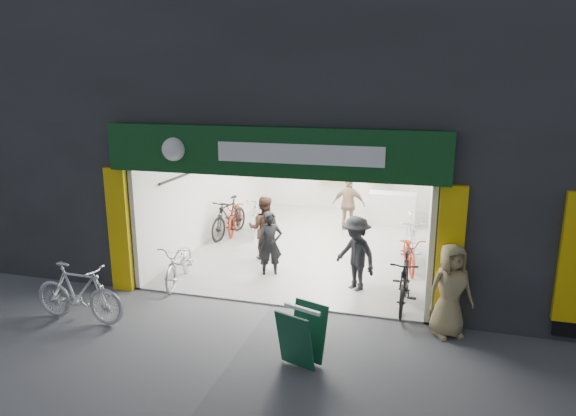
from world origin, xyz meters
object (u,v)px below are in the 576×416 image
at_px(parked_bike, 79,293).
at_px(pedestrian_near, 450,290).
at_px(sandwich_board, 302,335).
at_px(bike_right_front, 404,282).
at_px(bike_left_front, 180,262).

relative_size(parked_bike, pedestrian_near, 1.12).
distance_m(parked_bike, pedestrian_near, 6.60).
bearing_deg(parked_bike, sandwich_board, -92.80).
distance_m(bike_right_front, pedestrian_near, 1.24).
height_order(parked_bike, pedestrian_near, pedestrian_near).
xyz_separation_m(bike_left_front, parked_bike, (-0.90, -2.16, 0.09)).
relative_size(bike_left_front, sandwich_board, 1.91).
bearing_deg(bike_right_front, pedestrian_near, -47.12).
height_order(bike_right_front, sandwich_board, bike_right_front).
relative_size(parked_bike, sandwich_board, 1.99).
bearing_deg(bike_right_front, bike_left_front, -178.75).
bearing_deg(pedestrian_near, parked_bike, 164.24).
distance_m(bike_left_front, pedestrian_near, 5.65).
height_order(bike_left_front, bike_right_front, bike_right_front).
bearing_deg(sandwich_board, pedestrian_near, 55.53).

